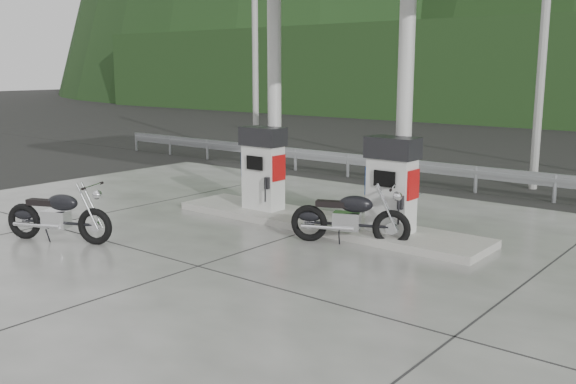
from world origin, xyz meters
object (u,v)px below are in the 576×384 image
Objects in this scene: gas_pump_left at (263,168)px; gas_pump_right at (392,185)px; motorcycle_right at (350,218)px; motorcycle_left at (59,216)px.

gas_pump_left is 3.20m from gas_pump_right.
gas_pump_left and gas_pump_right have the same top height.
motorcycle_right is (-0.41, -0.79, -0.55)m from gas_pump_right.
gas_pump_right is (3.20, 0.00, 0.00)m from gas_pump_left.
gas_pump_right is 6.28m from motorcycle_left.
motorcycle_right is at bearing 13.61° from motorcycle_left.
motorcycle_left is 5.44m from motorcycle_right.
gas_pump_left is at bearing 45.63° from motorcycle_left.
motorcycle_left is at bearing -166.00° from motorcycle_right.
motorcycle_left is 0.99× the size of motorcycle_right.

